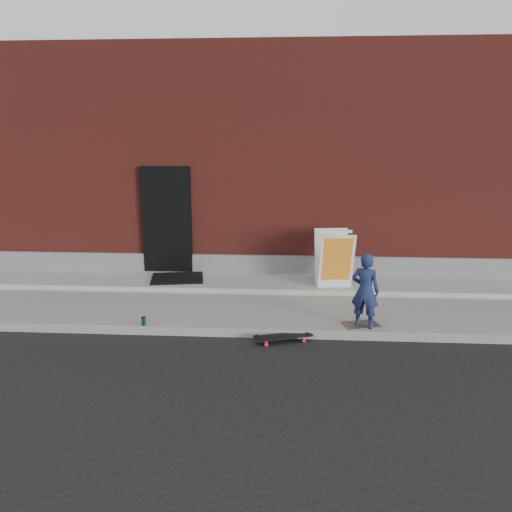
# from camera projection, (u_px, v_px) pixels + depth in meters

# --- Properties ---
(ground) EXTENTS (80.00, 80.00, 0.00)m
(ground) POSITION_uv_depth(u_px,v_px,m) (288.00, 339.00, 7.89)
(ground) COLOR black
(ground) RESTS_ON ground
(sidewalk) EXTENTS (20.00, 3.00, 0.15)m
(sidewalk) POSITION_uv_depth(u_px,v_px,m) (288.00, 304.00, 9.33)
(sidewalk) COLOR slate
(sidewalk) RESTS_ON ground
(apron) EXTENTS (20.00, 1.20, 0.10)m
(apron) POSITION_uv_depth(u_px,v_px,m) (288.00, 283.00, 10.17)
(apron) COLOR gray
(apron) RESTS_ON sidewalk
(building) EXTENTS (20.00, 8.10, 5.00)m
(building) POSITION_uv_depth(u_px,v_px,m) (290.00, 159.00, 14.10)
(building) COLOR maroon
(building) RESTS_ON ground
(child) EXTENTS (0.52, 0.43, 1.21)m
(child) POSITION_uv_depth(u_px,v_px,m) (365.00, 291.00, 7.83)
(child) COLOR #1A244B
(child) RESTS_ON sidewalk
(skateboard) EXTENTS (0.91, 0.50, 0.10)m
(skateboard) POSITION_uv_depth(u_px,v_px,m) (283.00, 337.00, 7.76)
(skateboard) COLOR red
(skateboard) RESTS_ON ground
(pizza_sign) EXTENTS (0.76, 0.86, 1.11)m
(pizza_sign) POSITION_uv_depth(u_px,v_px,m) (334.00, 258.00, 9.72)
(pizza_sign) COLOR silver
(pizza_sign) RESTS_ON apron
(soda_can) EXTENTS (0.09, 0.09, 0.14)m
(soda_can) POSITION_uv_depth(u_px,v_px,m) (144.00, 321.00, 8.03)
(soda_can) COLOR #187930
(soda_can) RESTS_ON sidewalk
(doormat) EXTENTS (1.18, 1.02, 0.03)m
(doormat) POSITION_uv_depth(u_px,v_px,m) (177.00, 278.00, 10.31)
(doormat) COLOR black
(doormat) RESTS_ON apron
(utility_plate) EXTENTS (0.63, 0.49, 0.02)m
(utility_plate) POSITION_uv_depth(u_px,v_px,m) (361.00, 325.00, 8.05)
(utility_plate) COLOR #545358
(utility_plate) RESTS_ON sidewalk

